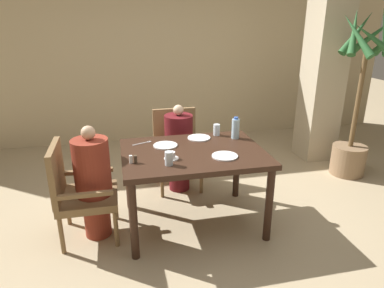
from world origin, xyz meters
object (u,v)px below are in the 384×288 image
object	(u,v)px
diner_in_left_chair	(93,182)
plate_main_left	(165,145)
chair_far_side	(177,146)
water_bottle	(236,128)
plate_main_right	(199,138)
glass_tall_mid	(169,158)
diner_in_far_chair	(179,147)
potted_palm	(356,116)
glass_tall_near	(217,130)
plate_dessert_center	(225,156)
chair_left_side	(77,190)
teacup_with_saucer	(171,156)

from	to	relation	value
diner_in_left_chair	plate_main_left	xyz separation A→B (m)	(0.68, 0.18, 0.22)
chair_far_side	water_bottle	xyz separation A→B (m)	(0.50, -0.63, 0.39)
plate_main_right	glass_tall_mid	distance (m)	0.73
diner_in_far_chair	potted_palm	world-z (taller)	potted_palm
plate_main_right	glass_tall_mid	size ratio (longest dim) A/B	1.96
potted_palm	water_bottle	xyz separation A→B (m)	(-1.72, -0.42, 0.09)
diner_in_far_chair	chair_far_side	bearing A→B (deg)	90.00
diner_in_far_chair	glass_tall_mid	xyz separation A→B (m)	(-0.27, -1.02, 0.30)
diner_in_far_chair	plate_main_right	world-z (taller)	diner_in_far_chair
diner_in_far_chair	glass_tall_mid	world-z (taller)	diner_in_far_chair
potted_palm	glass_tall_near	xyz separation A→B (m)	(-1.88, -0.29, 0.04)
diner_in_far_chair	plate_main_right	distance (m)	0.50
plate_dessert_center	glass_tall_near	bearing A→B (deg)	80.74
chair_left_side	glass_tall_mid	size ratio (longest dim) A/B	7.68
plate_main_left	plate_main_right	size ratio (longest dim) A/B	1.00
plate_main_left	diner_in_far_chair	bearing A→B (deg)	67.46
teacup_with_saucer	chair_far_side	bearing A→B (deg)	77.53
glass_tall_mid	diner_in_left_chair	bearing A→B (deg)	157.03
chair_left_side	diner_in_far_chair	bearing A→B (deg)	35.06
plate_main_left	plate_main_right	world-z (taller)	same
potted_palm	glass_tall_near	world-z (taller)	potted_palm
chair_left_side	plate_main_left	size ratio (longest dim) A/B	3.92
plate_dessert_center	chair_far_side	bearing A→B (deg)	102.60
plate_main_right	teacup_with_saucer	world-z (taller)	teacup_with_saucer
glass_tall_near	teacup_with_saucer	bearing A→B (deg)	-136.74
teacup_with_saucer	diner_in_left_chair	bearing A→B (deg)	168.08
diner_in_left_chair	water_bottle	bearing A→B (deg)	10.25
plate_dessert_center	water_bottle	distance (m)	0.53
chair_left_side	teacup_with_saucer	xyz separation A→B (m)	(0.83, -0.14, 0.31)
potted_palm	glass_tall_mid	bearing A→B (deg)	-159.12
chair_left_side	glass_tall_near	size ratio (longest dim) A/B	7.68
diner_in_left_chair	glass_tall_mid	distance (m)	0.75
chair_far_side	plate_dessert_center	xyz separation A→B (m)	(0.24, -1.09, 0.29)
potted_palm	teacup_with_saucer	size ratio (longest dim) A/B	15.96
glass_tall_mid	plate_main_left	bearing A→B (deg)	85.37
plate_dessert_center	glass_tall_mid	xyz separation A→B (m)	(-0.51, -0.07, 0.05)
diner_in_far_chair	glass_tall_near	size ratio (longest dim) A/B	8.63
potted_palm	plate_dessert_center	bearing A→B (deg)	-156.10
plate_main_right	diner_in_left_chair	bearing A→B (deg)	-162.52
chair_left_side	glass_tall_near	bearing A→B (deg)	15.57
diner_in_far_chair	glass_tall_mid	bearing A→B (deg)	-104.83
diner_in_left_chair	glass_tall_near	distance (m)	1.34
chair_left_side	teacup_with_saucer	bearing A→B (deg)	-9.88
teacup_with_saucer	plate_main_left	bearing A→B (deg)	90.67
glass_tall_near	diner_in_far_chair	bearing A→B (deg)	133.82
plate_main_left	glass_tall_mid	bearing A→B (deg)	-94.63
teacup_with_saucer	water_bottle	bearing A→B (deg)	28.81
plate_main_right	plate_dessert_center	bearing A→B (deg)	-78.54
chair_far_side	plate_dessert_center	bearing A→B (deg)	-77.40
chair_far_side	diner_in_far_chair	bearing A→B (deg)	-90.00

